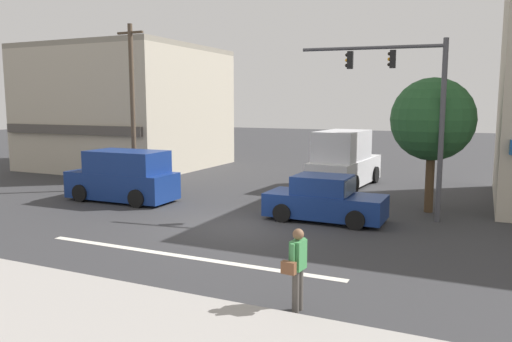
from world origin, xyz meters
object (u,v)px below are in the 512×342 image
sedan_waiting_far (325,200)px  box_truck_parked_curbside (344,161)px  van_crossing_rightbound (124,177)px  street_tree (433,120)px  pedestrian_foreground_with_bag (297,265)px  utility_pole_near_left (133,105)px  traffic_light_mast (413,100)px

sedan_waiting_far → box_truck_parked_curbside: 7.31m
van_crossing_rightbound → box_truck_parked_curbside: (7.46, 7.27, 0.25)m
van_crossing_rightbound → sedan_waiting_far: (8.66, 0.08, -0.29)m
sedan_waiting_far → box_truck_parked_curbside: size_ratio=0.72×
street_tree → van_crossing_rightbound: bearing=-165.6°
pedestrian_foreground_with_bag → utility_pole_near_left: bearing=139.5°
traffic_light_mast → box_truck_parked_curbside: 7.56m
street_tree → sedan_waiting_far: bearing=-136.9°
traffic_light_mast → van_crossing_rightbound: 11.81m
traffic_light_mast → pedestrian_foreground_with_bag: traffic_light_mast is taller
van_crossing_rightbound → pedestrian_foreground_with_bag: van_crossing_rightbound is taller
van_crossing_rightbound → pedestrian_foreground_with_bag: size_ratio=2.77×
street_tree → traffic_light_mast: size_ratio=0.81×
traffic_light_mast → van_crossing_rightbound: (-11.29, -1.44, -3.17)m
pedestrian_foreground_with_bag → street_tree: bearing=82.5°
sedan_waiting_far → van_crossing_rightbound: bearing=-179.4°
utility_pole_near_left → traffic_light_mast: (12.75, -1.15, 0.20)m
sedan_waiting_far → pedestrian_foreground_with_bag: pedestrian_foreground_with_bag is taller
traffic_light_mast → box_truck_parked_curbside: bearing=123.3°
street_tree → van_crossing_rightbound: size_ratio=1.08×
street_tree → van_crossing_rightbound: 12.44m
traffic_light_mast → sedan_waiting_far: 4.56m
van_crossing_rightbound → pedestrian_foreground_with_bag: (10.41, -7.55, -0.05)m
sedan_waiting_far → pedestrian_foreground_with_bag: bearing=-77.1°
street_tree → pedestrian_foreground_with_bag: bearing=-97.5°
van_crossing_rightbound → box_truck_parked_curbside: bearing=44.3°
street_tree → utility_pole_near_left: (-13.28, -0.45, 0.53)m
sedan_waiting_far → pedestrian_foreground_with_bag: size_ratio=2.46×
van_crossing_rightbound → sedan_waiting_far: van_crossing_rightbound is taller
street_tree → van_crossing_rightbound: street_tree is taller
utility_pole_near_left → street_tree: bearing=2.0°
utility_pole_near_left → box_truck_parked_curbside: (8.93, 4.69, -2.73)m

